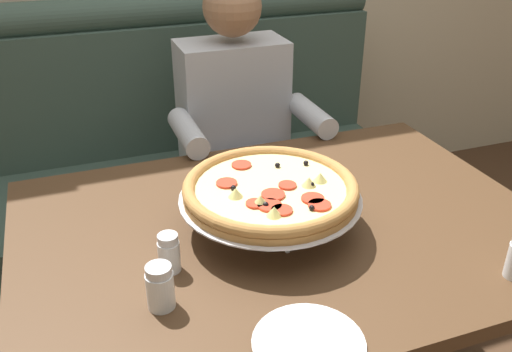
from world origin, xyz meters
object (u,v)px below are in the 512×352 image
object	(u,v)px
diner_main	(242,130)
plate_near_left	(309,340)
shaker_parmesan	(160,290)
dining_table	(284,249)
booth_bench	(197,177)
pizza	(270,190)
shaker_oregano	(169,255)

from	to	relation	value
diner_main	plate_near_left	xyz separation A→B (m)	(-0.24, -1.10, 0.04)
shaker_parmesan	plate_near_left	world-z (taller)	shaker_parmesan
dining_table	diner_main	world-z (taller)	diner_main
booth_bench	dining_table	size ratio (longest dim) A/B	1.28
dining_table	shaker_parmesan	size ratio (longest dim) A/B	13.42
booth_bench	plate_near_left	bearing A→B (deg)	-95.00
pizza	shaker_parmesan	size ratio (longest dim) A/B	4.51
diner_main	shaker_oregano	distance (m)	0.90
diner_main	pizza	bearing A→B (deg)	-102.86
shaker_oregano	booth_bench	bearing A→B (deg)	72.98
booth_bench	shaker_oregano	world-z (taller)	booth_bench
shaker_oregano	shaker_parmesan	xyz separation A→B (m)	(-0.04, -0.12, 0.00)
pizza	shaker_oregano	world-z (taller)	pizza
booth_bench	diner_main	world-z (taller)	diner_main
diner_main	shaker_oregano	size ratio (longest dim) A/B	13.40
shaker_oregano	plate_near_left	xyz separation A→B (m)	(0.20, -0.32, -0.03)
booth_bench	plate_near_left	size ratio (longest dim) A/B	7.89
pizza	shaker_oregano	distance (m)	0.30
booth_bench	plate_near_left	xyz separation A→B (m)	(-0.12, -1.37, 0.35)
booth_bench	pizza	bearing A→B (deg)	-92.42
diner_main	plate_near_left	size ratio (longest dim) A/B	5.75
shaker_oregano	shaker_parmesan	world-z (taller)	shaker_parmesan
diner_main	pizza	size ratio (longest dim) A/B	2.77
dining_table	plate_near_left	distance (m)	0.44
booth_bench	pizza	world-z (taller)	booth_bench
dining_table	plate_near_left	size ratio (longest dim) A/B	6.18
diner_main	booth_bench	bearing A→B (deg)	113.75
diner_main	shaker_parmesan	xyz separation A→B (m)	(-0.48, -0.90, 0.07)
pizza	shaker_parmesan	bearing A→B (deg)	-147.51
booth_bench	diner_main	distance (m)	0.43
pizza	plate_near_left	xyz separation A→B (m)	(-0.08, -0.41, -0.10)
diner_main	shaker_oregano	bearing A→B (deg)	-119.27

